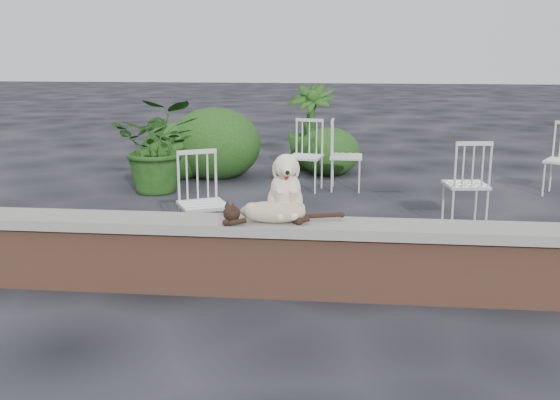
# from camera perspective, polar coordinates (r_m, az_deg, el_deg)

# --- Properties ---
(ground) EXTENTS (60.00, 60.00, 0.00)m
(ground) POSITION_cam_1_polar(r_m,az_deg,el_deg) (5.14, 8.17, -8.35)
(ground) COLOR black
(ground) RESTS_ON ground
(brick_wall) EXTENTS (6.00, 0.30, 0.50)m
(brick_wall) POSITION_cam_1_polar(r_m,az_deg,el_deg) (5.05, 8.27, -5.71)
(brick_wall) COLOR brown
(brick_wall) RESTS_ON ground
(capstone) EXTENTS (6.20, 0.40, 0.08)m
(capstone) POSITION_cam_1_polar(r_m,az_deg,el_deg) (4.96, 8.38, -2.54)
(capstone) COLOR slate
(capstone) RESTS_ON brick_wall
(dog) EXTENTS (0.42, 0.51, 0.53)m
(dog) POSITION_cam_1_polar(r_m,az_deg,el_deg) (5.01, 0.45, 1.36)
(dog) COLOR beige
(dog) RESTS_ON capstone
(cat) EXTENTS (1.13, 0.44, 0.19)m
(cat) POSITION_cam_1_polar(r_m,az_deg,el_deg) (4.91, -0.66, -0.94)
(cat) COLOR tan
(cat) RESTS_ON capstone
(chair_c) EXTENTS (0.63, 0.63, 0.94)m
(chair_c) POSITION_cam_1_polar(r_m,az_deg,el_deg) (7.18, 15.95, 1.43)
(chair_c) COLOR white
(chair_c) RESTS_ON ground
(chair_e) EXTENTS (0.57, 0.57, 0.94)m
(chair_e) POSITION_cam_1_polar(r_m,az_deg,el_deg) (8.73, 5.81, 3.92)
(chair_e) COLOR white
(chair_e) RESTS_ON ground
(chair_a) EXTENTS (0.75, 0.75, 0.94)m
(chair_a) POSITION_cam_1_polar(r_m,az_deg,el_deg) (6.07, -6.75, -0.26)
(chair_a) COLOR white
(chair_a) RESTS_ON ground
(chair_b) EXTENTS (0.66, 0.66, 0.94)m
(chair_b) POSITION_cam_1_polar(r_m,az_deg,el_deg) (8.67, 2.25, 3.91)
(chair_b) COLOR white
(chair_b) RESTS_ON ground
(potted_plant_a) EXTENTS (1.24, 1.12, 1.24)m
(potted_plant_a) POSITION_cam_1_polar(r_m,az_deg,el_deg) (8.69, -10.57, 4.73)
(potted_plant_a) COLOR #163C11
(potted_plant_a) RESTS_ON ground
(potted_plant_b) EXTENTS (0.86, 0.86, 1.32)m
(potted_plant_b) POSITION_cam_1_polar(r_m,az_deg,el_deg) (10.24, 2.64, 6.42)
(potted_plant_b) COLOR #163C11
(potted_plant_b) RESTS_ON ground
(shrubbery) EXTENTS (3.19, 1.44, 1.07)m
(shrubbery) POSITION_cam_1_polar(r_m,az_deg,el_deg) (9.66, -4.74, 4.58)
(shrubbery) COLOR #163C11
(shrubbery) RESTS_ON ground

